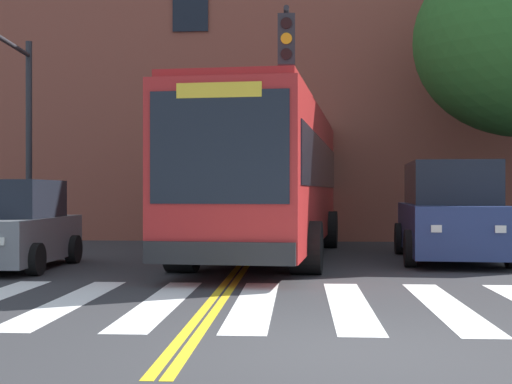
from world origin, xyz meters
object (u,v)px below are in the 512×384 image
Objects in this scene: car_navy_far_lane at (450,214)px; traffic_light_far_corner at (6,98)px; traffic_light_overhead at (287,95)px; car_grey_near_lane at (11,228)px; city_bus at (270,175)px; car_black_behind_bus at (320,210)px.

traffic_light_far_corner reaches higher than car_navy_far_lane.
traffic_light_overhead is (6.42, 0.51, 0.10)m from traffic_light_far_corner.
car_navy_far_lane is 4.56m from traffic_light_overhead.
traffic_light_overhead reaches higher than traffic_light_far_corner.
car_grey_near_lane is 3.64m from traffic_light_far_corner.
city_bus is 3.15× the size of car_black_behind_bus.
car_navy_far_lane is at bearing 13.70° from car_grey_near_lane.
traffic_light_overhead is at bearing 4.54° from traffic_light_far_corner.
city_bus is at bearing 168.08° from car_navy_far_lane.
city_bus is at bearing 31.34° from car_grey_near_lane.
car_black_behind_bus is (-2.60, 10.27, -0.19)m from car_navy_far_lane.
traffic_light_far_corner is at bearing -175.46° from traffic_light_overhead.
city_bus is 6.00m from car_grey_near_lane.
city_bus is 2.20× the size of traffic_light_overhead.
traffic_light_far_corner reaches higher than car_grey_near_lane.
city_bus reaches higher than car_navy_far_lane.
car_grey_near_lane is at bearing -166.30° from car_navy_far_lane.
traffic_light_far_corner is (-10.05, -0.17, 2.63)m from car_navy_far_lane.
car_grey_near_lane is 6.70m from traffic_light_overhead.
car_black_behind_bus is 0.71× the size of traffic_light_far_corner.
city_bus is 2.24× the size of traffic_light_far_corner.
car_grey_near_lane is 14.07m from car_black_behind_bus.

